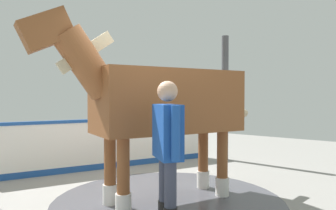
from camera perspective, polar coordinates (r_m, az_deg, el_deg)
The scene contains 6 objects.
ground_plane at distance 4.89m, azimuth -3.63°, elevation -16.15°, with size 16.00×16.00×0.02m, color gray.
wet_patch at distance 4.78m, azimuth 0.07°, elevation -16.40°, with size 3.27×3.27×0.00m, color #4C4C54.
barrier_wall at distance 6.76m, azimuth -10.02°, elevation -7.02°, with size 1.85×4.33×1.02m.
roof_post_far at distance 7.57m, azimuth 10.05°, elevation 1.22°, with size 0.16×0.16×2.87m, color #4C4C51.
horse at distance 4.49m, azimuth -1.32°, elevation 0.46°, with size 1.67×3.26×2.52m.
handler at distance 3.46m, azimuth -0.10°, elevation -7.35°, with size 0.56×0.46×1.64m.
Camera 1 is at (-3.07, 3.50, 1.48)m, focal length 34.41 mm.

